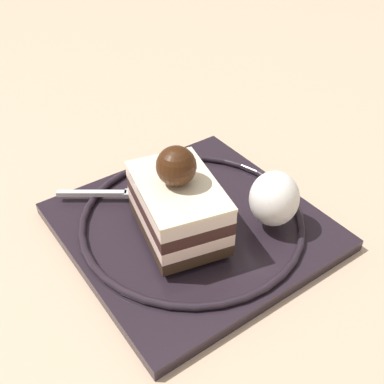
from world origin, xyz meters
name	(u,v)px	position (x,y,z in m)	size (l,w,h in m)	color
ground_plane	(165,220)	(0.00, 0.00, 0.00)	(2.40, 2.40, 0.00)	tan
dessert_plate	(192,224)	(-0.02, 0.03, 0.01)	(0.27, 0.27, 0.02)	black
cake_slice	(173,205)	(0.00, 0.04, 0.05)	(0.07, 0.10, 0.09)	#382519
whipped_cream_dollop	(274,199)	(-0.09, 0.06, 0.05)	(0.05, 0.05, 0.05)	white
fork	(114,193)	(0.04, -0.04, 0.02)	(0.10, 0.05, 0.00)	silver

